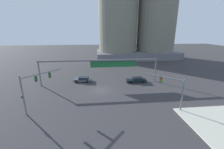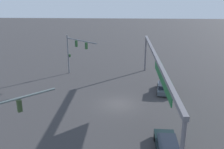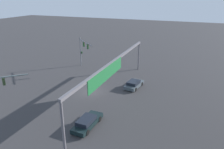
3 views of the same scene
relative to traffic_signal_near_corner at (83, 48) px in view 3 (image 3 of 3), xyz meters
The scene contains 5 objects.
ground_plane 13.24m from the traffic_signal_near_corner, 34.14° to the left, with size 210.06×210.06×0.00m, color #363436.
traffic_signal_near_corner is the anchor object (origin of this frame).
overhead_sign_gantry 15.85m from the traffic_signal_near_corner, 44.79° to the left, with size 27.63×0.43×5.86m.
sedan_car_approaching 22.66m from the traffic_signal_near_corner, 30.04° to the left, with size 4.92×1.98×1.21m.
sedan_car_waiting_far 14.86m from the traffic_signal_near_corner, 64.69° to the left, with size 4.48×2.47×1.21m.
Camera 3 is at (28.35, 15.23, 14.88)m, focal length 34.67 mm.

